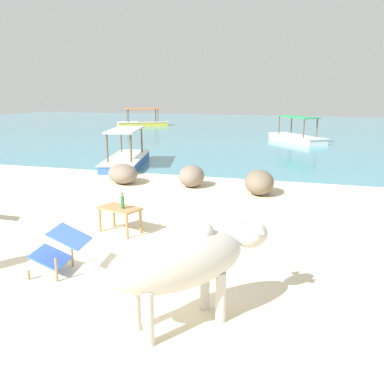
# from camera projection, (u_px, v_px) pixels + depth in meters

# --- Properties ---
(sand_beach) EXTENTS (18.00, 14.00, 0.04)m
(sand_beach) POSITION_uv_depth(u_px,v_px,m) (103.00, 272.00, 6.09)
(sand_beach) COLOR beige
(sand_beach) RESTS_ON ground
(water_surface) EXTENTS (60.00, 36.00, 0.03)m
(water_surface) POSITION_uv_depth(u_px,v_px,m) (271.00, 132.00, 26.58)
(water_surface) COLOR teal
(water_surface) RESTS_ON ground
(cow) EXTENTS (1.69, 1.78, 1.15)m
(cow) POSITION_uv_depth(u_px,v_px,m) (183.00, 261.00, 4.52)
(cow) COLOR beige
(cow) RESTS_ON sand_beach
(low_bench_table) EXTENTS (0.86, 0.65, 0.48)m
(low_bench_table) POSITION_uv_depth(u_px,v_px,m) (120.00, 212.00, 7.64)
(low_bench_table) COLOR #A37A4C
(low_bench_table) RESTS_ON sand_beach
(bottle) EXTENTS (0.07, 0.07, 0.30)m
(bottle) POSITION_uv_depth(u_px,v_px,m) (122.00, 202.00, 7.51)
(bottle) COLOR #2D6B38
(bottle) RESTS_ON low_bench_table
(deck_chair_near) EXTENTS (0.84, 0.64, 0.68)m
(deck_chair_near) POSITION_uv_depth(u_px,v_px,m) (60.00, 248.00, 5.91)
(deck_chair_near) COLOR #A37A4C
(deck_chair_near) RESTS_ON sand_beach
(shore_rock_large) EXTENTS (0.94, 1.17, 0.62)m
(shore_rock_large) POSITION_uv_depth(u_px,v_px,m) (259.00, 182.00, 10.49)
(shore_rock_large) COLOR #756651
(shore_rock_large) RESTS_ON sand_beach
(shore_rock_medium) EXTENTS (0.80, 0.97, 0.58)m
(shore_rock_medium) POSITION_uv_depth(u_px,v_px,m) (192.00, 176.00, 11.34)
(shore_rock_medium) COLOR gray
(shore_rock_medium) RESTS_ON sand_beach
(shore_rock_small) EXTENTS (1.29, 1.31, 0.55)m
(shore_rock_small) POSITION_uv_depth(u_px,v_px,m) (123.00, 174.00, 11.75)
(shore_rock_small) COLOR gray
(shore_rock_small) RESTS_ON sand_beach
(boat_blue) EXTENTS (2.02, 3.84, 1.29)m
(boat_blue) POSITION_uv_depth(u_px,v_px,m) (126.00, 158.00, 14.60)
(boat_blue) COLOR #3866B7
(boat_blue) RESTS_ON water_surface
(boat_white) EXTENTS (3.17, 3.60, 1.29)m
(boat_white) POSITION_uv_depth(u_px,v_px,m) (297.00, 136.00, 21.50)
(boat_white) COLOR white
(boat_white) RESTS_ON water_surface
(boat_yellow) EXTENTS (3.69, 3.00, 1.29)m
(boat_yellow) POSITION_uv_depth(u_px,v_px,m) (143.00, 122.00, 30.94)
(boat_yellow) COLOR gold
(boat_yellow) RESTS_ON water_surface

